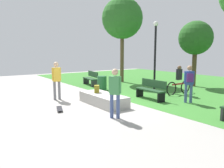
# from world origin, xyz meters

# --- Properties ---
(ground_plane) EXTENTS (28.00, 28.00, 0.00)m
(ground_plane) POSITION_xyz_m (0.00, 0.00, 0.00)
(ground_plane) COLOR #9E9993
(grass_lawn) EXTENTS (26.60, 12.88, 0.01)m
(grass_lawn) POSITION_xyz_m (0.00, 7.56, 0.00)
(grass_lawn) COLOR #387A2D
(grass_lawn) RESTS_ON ground_plane
(concrete_ledge) EXTENTS (2.43, 0.99, 0.45)m
(concrete_ledge) POSITION_xyz_m (0.14, -0.08, 0.22)
(concrete_ledge) COLOR #A8A59E
(concrete_ledge) RESTS_ON ground_plane
(backpack_on_ledge) EXTENTS (0.34, 0.32, 0.32)m
(backpack_on_ledge) POSITION_xyz_m (-0.30, -0.12, 0.61)
(backpack_on_ledge) COLOR olive
(backpack_on_ledge) RESTS_ON concrete_ledge
(skater_performing_trick) EXTENTS (0.23, 0.43, 1.75)m
(skater_performing_trick) POSITION_xyz_m (-1.89, -1.31, 1.03)
(skater_performing_trick) COLOR slate
(skater_performing_trick) RESTS_ON ground_plane
(skater_watching) EXTENTS (0.37, 0.36, 1.67)m
(skater_watching) POSITION_xyz_m (2.00, -0.82, 0.97)
(skater_watching) COLOR #3F5184
(skater_watching) RESTS_ON ground_plane
(skateboard_by_ledge) EXTENTS (0.82, 0.45, 0.08)m
(skateboard_by_ledge) POSITION_xyz_m (-0.02, -1.96, 0.06)
(skateboard_by_ledge) COLOR black
(skateboard_by_ledge) RESTS_ON ground_plane
(park_bench_by_oak) EXTENTS (1.65, 0.70, 0.91)m
(park_bench_by_oak) POSITION_xyz_m (-4.84, 2.17, 0.48)
(park_bench_by_oak) COLOR #1E4223
(park_bench_by_oak) RESTS_ON ground_plane
(park_bench_far_left) EXTENTS (1.62, 0.54, 0.91)m
(park_bench_far_left) POSITION_xyz_m (0.56, 2.31, 0.48)
(park_bench_far_left) COLOR #1E4223
(park_bench_far_left) RESTS_ON ground_plane
(tree_broad_elm) EXTENTS (2.89, 2.89, 5.97)m
(tree_broad_elm) POSITION_xyz_m (-5.02, 4.88, 4.50)
(tree_broad_elm) COLOR brown
(tree_broad_elm) RESTS_ON grass_lawn
(tree_slender_maple) EXTENTS (2.10, 2.10, 4.10)m
(tree_slender_maple) POSITION_xyz_m (-0.73, 7.36, 3.01)
(tree_slender_maple) COLOR #4C3823
(tree_slender_maple) RESTS_ON grass_lawn
(lamp_post) EXTENTS (0.28, 0.28, 3.89)m
(lamp_post) POSITION_xyz_m (-1.20, 4.32, 2.39)
(lamp_post) COLOR black
(lamp_post) RESTS_ON ground_plane
(trash_bin) EXTENTS (0.54, 0.54, 0.81)m
(trash_bin) POSITION_xyz_m (-2.91, 1.81, 0.40)
(trash_bin) COLOR #1E592D
(trash_bin) RESTS_ON ground_plane
(pedestrian_with_backpack) EXTENTS (0.45, 0.44, 1.63)m
(pedestrian_with_backpack) POSITION_xyz_m (2.02, 3.11, 0.97)
(pedestrian_with_backpack) COLOR #3F5184
(pedestrian_with_backpack) RESTS_ON ground_plane
(cyclist_on_bicycle) EXTENTS (0.22, 1.82, 1.52)m
(cyclist_on_bicycle) POSITION_xyz_m (0.45, 4.43, 0.63)
(cyclist_on_bicycle) COLOR black
(cyclist_on_bicycle) RESTS_ON ground_plane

